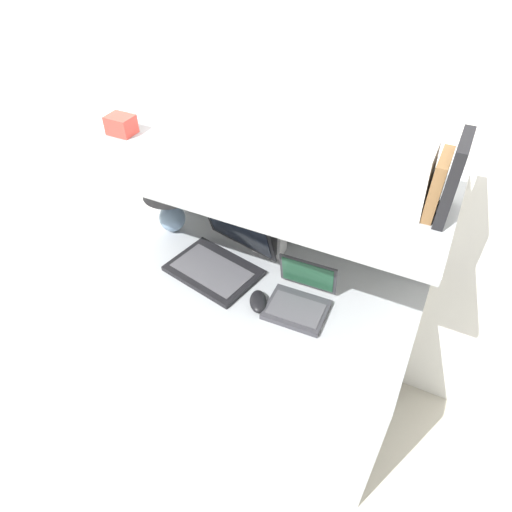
{
  "coord_description": "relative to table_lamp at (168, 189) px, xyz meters",
  "views": [
    {
      "loc": [
        0.59,
        -0.83,
        2.0
      ],
      "look_at": [
        0.03,
        0.32,
        0.88
      ],
      "focal_mm": 32.0,
      "sensor_mm": 36.0,
      "label": 1
    }
  ],
  "objects": [
    {
      "name": "shelf",
      "position": [
        0.47,
        -0.1,
        0.26
      ],
      "size": [
        1.29,
        0.57,
        0.03
      ],
      "color": "#999EA3",
      "rests_on": "back_riser"
    },
    {
      "name": "laptop_large",
      "position": [
        0.32,
        -0.12,
        -0.17
      ],
      "size": [
        0.41,
        0.39,
        0.25
      ],
      "color": "black",
      "rests_on": "desk"
    },
    {
      "name": "book_white",
      "position": [
        1.0,
        -0.1,
        0.37
      ],
      "size": [
        0.05,
        0.16,
        0.2
      ],
      "color": "silver",
      "rests_on": "shelf"
    },
    {
      "name": "table_lamp",
      "position": [
        0.0,
        0.0,
        0.0
      ],
      "size": [
        0.22,
        0.22,
        0.33
      ],
      "color": "#7593B2",
      "rests_on": "desk"
    },
    {
      "name": "ground_plane",
      "position": [
        0.47,
        -0.48,
        -0.93
      ],
      "size": [
        12.0,
        12.0,
        0.0
      ],
      "primitive_type": "plane",
      "color": "#B2AD9E"
    },
    {
      "name": "desk",
      "position": [
        0.47,
        -0.17,
        -0.58
      ],
      "size": [
        1.29,
        0.63,
        0.72
      ],
      "color": "#999EA3",
      "rests_on": "ground_plane"
    },
    {
      "name": "computer_mouse",
      "position": [
        0.55,
        -0.25,
        -0.2
      ],
      "size": [
        0.11,
        0.13,
        0.04
      ],
      "color": "black",
      "rests_on": "desk"
    },
    {
      "name": "book_black",
      "position": [
        1.07,
        -0.1,
        0.4
      ],
      "size": [
        0.03,
        0.18,
        0.24
      ],
      "color": "black",
      "rests_on": "shelf"
    },
    {
      "name": "shelf_gadget",
      "position": [
        -0.1,
        -0.1,
        0.31
      ],
      "size": [
        0.1,
        0.08,
        0.07
      ],
      "color": "#CC3D33",
      "rests_on": "shelf"
    },
    {
      "name": "back_riser",
      "position": [
        0.47,
        0.17,
        -0.34
      ],
      "size": [
        1.29,
        0.04,
        1.18
      ],
      "color": "white",
      "rests_on": "ground_plane"
    },
    {
      "name": "router_box",
      "position": [
        0.46,
        0.06,
        -0.14
      ],
      "size": [
        0.13,
        0.08,
        0.16
      ],
      "color": "white",
      "rests_on": "desk"
    },
    {
      "name": "book_brown",
      "position": [
        1.04,
        -0.1,
        0.37
      ],
      "size": [
        0.03,
        0.15,
        0.18
      ],
      "color": "brown",
      "rests_on": "shelf"
    },
    {
      "name": "wall_back",
      "position": [
        0.47,
        0.21,
        0.27
      ],
      "size": [
        6.0,
        0.05,
        2.4
      ],
      "color": "white",
      "rests_on": "ground_plane"
    },
    {
      "name": "laptop_small",
      "position": [
        0.69,
        -0.18,
        -0.18
      ],
      "size": [
        0.23,
        0.23,
        0.17
      ],
      "color": "#333338",
      "rests_on": "desk"
    }
  ]
}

